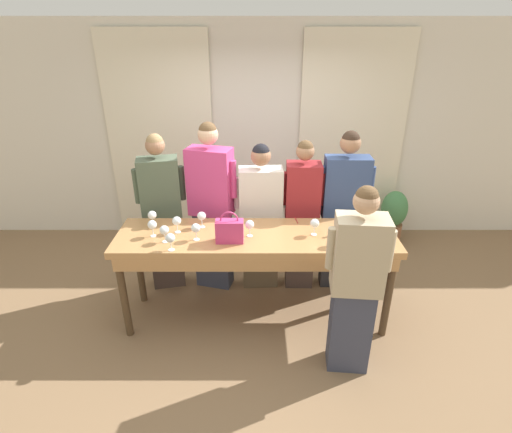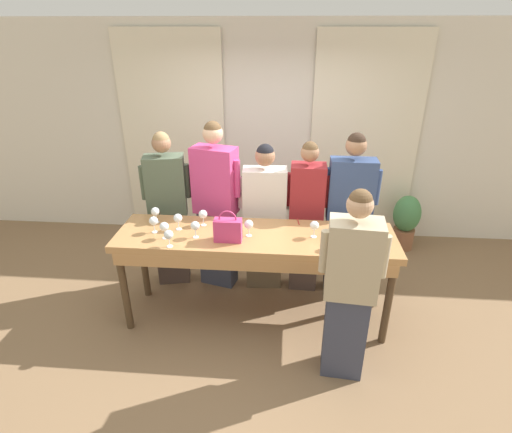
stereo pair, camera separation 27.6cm
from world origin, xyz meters
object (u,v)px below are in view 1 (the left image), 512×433
Objects in this scene: wine_glass_by_bottle at (250,225)px; wine_bottle at (359,219)px; wine_glass_center_left at (196,228)px; wine_glass_front_left at (339,234)px; wine_glass_back_left at (170,239)px; guest_olive_jacket at (162,213)px; potted_plant at (393,215)px; wine_glass_back_mid at (381,224)px; handbag at (230,231)px; wine_glass_back_right at (202,216)px; wine_glass_near_host at (152,225)px; tasting_bar at (256,244)px; guest_striped_shirt at (302,216)px; guest_navy_coat at (343,211)px; wine_glass_center_mid at (315,224)px; host_pouring at (356,283)px; guest_cream_sweater at (260,218)px; wine_glass_center_right at (152,215)px; wine_glass_front_right at (177,221)px; wine_glass_front_mid at (164,231)px; guest_pink_top at (212,208)px.

wine_bottle is at bearing 6.75° from wine_glass_by_bottle.
wine_glass_by_bottle is at bearing 8.04° from wine_glass_center_left.
wine_bottle reaches higher than wine_glass_front_left.
guest_olive_jacket is at bearing 107.06° from wine_glass_back_left.
potted_plant is at bearing 19.01° from guest_olive_jacket.
wine_glass_back_mid is (0.41, 0.19, 0.00)m from wine_glass_front_left.
handbag is 0.40m from wine_glass_back_right.
wine_glass_front_left is 0.80m from wine_glass_by_bottle.
wine_glass_near_host is 0.21× the size of potted_plant.
wine_glass_center_left is at bearing -171.41° from tasting_bar.
handbag is 0.40× the size of potted_plant.
guest_striped_shirt is 0.95× the size of guest_navy_coat.
wine_glass_center_mid is 0.73m from guest_navy_coat.
potted_plant is (1.90, 1.60, -0.66)m from wine_glass_by_bottle.
wine_glass_back_right is 0.09× the size of host_pouring.
wine_glass_back_mid is 0.09× the size of guest_navy_coat.
wine_glass_back_mid is 0.10× the size of guest_cream_sweater.
wine_glass_back_right is (0.47, -0.02, -0.00)m from wine_glass_center_right.
wine_glass_front_right is 1.00× the size of wine_glass_by_bottle.
wine_glass_back_right is 0.10× the size of guest_cream_sweater.
wine_glass_front_right is (-0.50, 0.18, 0.00)m from handbag.
wine_glass_front_right is at bearing 170.58° from wine_glass_front_left.
guest_olive_jacket reaches higher than host_pouring.
wine_glass_near_host is 1.19m from guest_cream_sweater.
host_pouring is at bearing -30.93° from wine_glass_back_right.
wine_glass_center_right is at bearing 155.71° from host_pouring.
wine_glass_front_mid is at bearing -176.27° from wine_glass_back_mid.
wine_glass_back_left is (-1.46, -0.09, 0.00)m from wine_glass_front_left.
wine_glass_by_bottle is (-1.02, -0.12, 0.00)m from wine_bottle.
wine_glass_center_left reaches higher than tasting_bar.
guest_striped_shirt is (1.01, 0.44, -0.21)m from wine_glass_back_right.
wine_glass_by_bottle is at bearing -147.91° from guest_navy_coat.
wine_glass_front_left is at bearing -13.98° from tasting_bar.
wine_glass_center_right is at bearing 167.91° from wine_glass_by_bottle.
wine_glass_center_right is 0.21m from wine_glass_near_host.
tasting_bar is 0.58m from wine_glass_center_mid.
guest_navy_coat is (1.66, 0.87, -0.15)m from wine_glass_back_left.
guest_navy_coat is at bearing 33.10° from tasting_bar.
guest_pink_top is at bearing 127.73° from tasting_bar.
wine_bottle is 1.94× the size of wine_glass_front_right.
wine_glass_near_host is (-0.21, 0.25, 0.00)m from wine_glass_back_left.
wine_glass_center_left is 1.08m from wine_glass_center_mid.
wine_glass_front_mid and wine_glass_back_right have the same top height.
guest_navy_coat is at bearing 0.00° from guest_striped_shirt.
wine_glass_front_right is 1.00× the size of wine_glass_back_left.
guest_pink_top is (-0.47, 0.61, 0.10)m from tasting_bar.
wine_bottle is at bearing 50.45° from wine_glass_front_left.
guest_olive_jacket reaches higher than wine_glass_back_mid.
tasting_bar is 1.11m from guest_navy_coat.
guest_pink_top is at bearing 83.85° from wine_glass_back_right.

